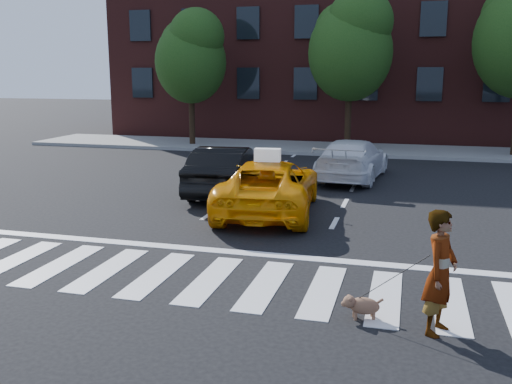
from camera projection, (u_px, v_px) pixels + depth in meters
ground at (210, 280)px, 9.98m from camera, size 120.00×120.00×0.00m
crosswalk at (210, 280)px, 9.98m from camera, size 13.00×2.40×0.01m
stop_line at (237, 252)px, 11.49m from camera, size 12.00×0.30×0.01m
sidewalk_far at (337, 149)px, 26.49m from camera, size 30.00×4.00×0.15m
building at (357, 28)px, 32.35m from camera, size 26.00×10.00×12.00m
tree_left at (191, 53)px, 26.90m from camera, size 3.39×3.38×6.50m
tree_mid at (351, 42)px, 24.89m from camera, size 3.69×3.69×7.10m
taxi at (269, 186)px, 14.67m from camera, size 2.77×5.14×1.37m
black_sedan at (226, 170)px, 16.96m from camera, size 1.85×4.43×1.43m
white_suv at (352, 159)px, 19.27m from camera, size 2.34×4.84×1.36m
woman at (440, 273)px, 7.80m from camera, size 0.63×0.75×1.76m
dog at (361, 305)px, 8.37m from camera, size 0.62×0.35×0.36m
taxi_sign at (268, 155)px, 14.31m from camera, size 0.68×0.35×0.32m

